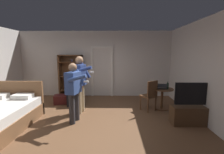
# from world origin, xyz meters

# --- Properties ---
(ground_plane) EXTENTS (6.97, 6.97, 0.00)m
(ground_plane) POSITION_xyz_m (0.00, 0.00, 0.00)
(ground_plane) COLOR brown
(wall_back) EXTENTS (6.58, 0.12, 2.75)m
(wall_back) POSITION_xyz_m (0.00, 2.80, 1.38)
(wall_back) COLOR silver
(wall_back) RESTS_ON ground_plane
(wall_right) EXTENTS (0.12, 5.73, 2.75)m
(wall_right) POSITION_xyz_m (3.23, 0.00, 1.38)
(wall_right) COLOR silver
(wall_right) RESTS_ON ground_plane
(doorway_frame) EXTENTS (0.93, 0.08, 2.13)m
(doorway_frame) POSITION_xyz_m (0.29, 2.72, 1.22)
(doorway_frame) COLOR white
(doorway_frame) RESTS_ON ground_plane
(bookshelf) EXTENTS (0.99, 0.32, 1.77)m
(bookshelf) POSITION_xyz_m (-1.01, 2.58, 0.96)
(bookshelf) COLOR brown
(bookshelf) RESTS_ON ground_plane
(tv_flatscreen) EXTENTS (1.08, 0.40, 1.11)m
(tv_flatscreen) POSITION_xyz_m (2.87, 0.00, 0.32)
(tv_flatscreen) COLOR #4C331E
(tv_flatscreen) RESTS_ON ground_plane
(side_table) EXTENTS (0.71, 0.71, 0.70)m
(side_table) POSITION_xyz_m (2.39, 1.12, 0.48)
(side_table) COLOR brown
(side_table) RESTS_ON ground_plane
(laptop) EXTENTS (0.38, 0.38, 0.16)m
(laptop) POSITION_xyz_m (2.36, 1.08, 0.75)
(laptop) COLOR black
(laptop) RESTS_ON side_table
(bottle_on_table) EXTENTS (0.06, 0.06, 0.24)m
(bottle_on_table) POSITION_xyz_m (2.53, 1.04, 0.80)
(bottle_on_table) COLOR #273C2A
(bottle_on_table) RESTS_ON side_table
(wooden_chair) EXTENTS (0.58, 0.58, 0.99)m
(wooden_chair) POSITION_xyz_m (1.96, 0.95, 0.54)
(wooden_chair) COLOR brown
(wooden_chair) RESTS_ON ground_plane
(person_blue_shirt) EXTENTS (0.65, 0.72, 1.59)m
(person_blue_shirt) POSITION_xyz_m (-0.23, 0.07, 0.92)
(person_blue_shirt) COLOR #333338
(person_blue_shirt) RESTS_ON ground_plane
(person_striped_shirt) EXTENTS (0.64, 0.68, 1.75)m
(person_striped_shirt) POSITION_xyz_m (-0.21, 0.76, 1.02)
(person_striped_shirt) COLOR tan
(person_striped_shirt) RESTS_ON ground_plane
(suitcase_dark) EXTENTS (0.56, 0.49, 0.32)m
(suitcase_dark) POSITION_xyz_m (-1.15, 1.62, 0.16)
(suitcase_dark) COLOR #4C1919
(suitcase_dark) RESTS_ON ground_plane
(suitcase_small) EXTENTS (0.58, 0.45, 0.45)m
(suitcase_small) POSITION_xyz_m (-0.59, 1.45, 0.23)
(suitcase_small) COLOR black
(suitcase_small) RESTS_ON ground_plane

